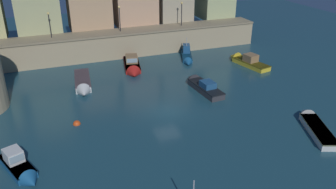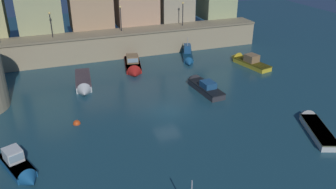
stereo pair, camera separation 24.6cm
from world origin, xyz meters
name	(u,v)px [view 2 (the right image)]	position (x,y,z in m)	size (l,w,h in m)	color
ground_plane	(167,112)	(0.00, 0.00, 0.00)	(101.69, 101.69, 0.00)	#1E4756
quay_wall	(122,43)	(0.00, 18.68, 1.78)	(41.26, 3.77, 3.55)	tan
quay_lamp_0	(50,21)	(-9.33, 18.68, 5.78)	(0.32, 0.32, 3.34)	black
quay_lamp_1	(121,14)	(-0.02, 18.68, 5.88)	(0.32, 0.32, 3.52)	black
quay_lamp_2	(183,10)	(9.28, 18.68, 5.86)	(0.32, 0.32, 3.48)	black
moored_boat_1	(83,83)	(-6.95, 9.02, 0.42)	(2.38, 7.31, 1.61)	silver
moored_boat_2	(202,85)	(5.60, 3.78, 0.46)	(2.17, 6.80, 1.80)	#333338
moored_boat_3	(188,56)	(8.19, 13.92, 0.42)	(3.47, 6.77, 3.14)	#195689
moored_boat_4	(314,125)	(11.38, -7.64, 0.33)	(3.86, 6.92, 1.45)	silver
moored_boat_5	(20,167)	(-13.52, -5.28, 0.45)	(3.26, 5.25, 1.93)	#195689
moored_boat_6	(133,66)	(-0.11, 12.50, 0.43)	(3.18, 7.23, 2.10)	red
moored_boat_8	(246,61)	(14.73, 9.16, 0.47)	(3.14, 6.99, 2.12)	gold
mooring_buoy_0	(77,124)	(-8.75, 0.63, 0.00)	(0.71, 0.71, 0.71)	#EA4C19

